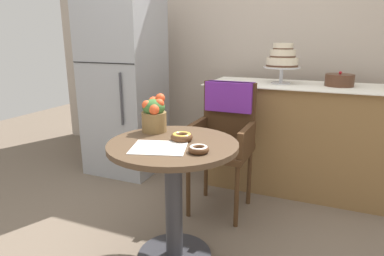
{
  "coord_description": "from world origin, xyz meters",
  "views": [
    {
      "loc": [
        0.78,
        -1.57,
        1.28
      ],
      "look_at": [
        0.05,
        0.15,
        0.77
      ],
      "focal_mm": 31.46,
      "sensor_mm": 36.0,
      "label": 1
    }
  ],
  "objects_px": {
    "donut_mid": "(182,137)",
    "flower_vase": "(154,113)",
    "tiered_cake_stand": "(282,59)",
    "cafe_table": "(173,178)",
    "wicker_chair": "(225,126)",
    "round_layer_cake": "(339,80)",
    "refrigerator": "(124,84)",
    "donut_front": "(199,149)"
  },
  "relations": [
    {
      "from": "donut_front",
      "to": "donut_mid",
      "type": "bearing_deg",
      "value": 137.3
    },
    {
      "from": "tiered_cake_stand",
      "to": "round_layer_cake",
      "type": "relative_size",
      "value": 1.5
    },
    {
      "from": "wicker_chair",
      "to": "donut_mid",
      "type": "bearing_deg",
      "value": -93.95
    },
    {
      "from": "flower_vase",
      "to": "wicker_chair",
      "type": "bearing_deg",
      "value": 65.82
    },
    {
      "from": "flower_vase",
      "to": "round_layer_cake",
      "type": "xyz_separation_m",
      "value": [
        1.01,
        1.17,
        0.12
      ]
    },
    {
      "from": "flower_vase",
      "to": "refrigerator",
      "type": "height_order",
      "value": "refrigerator"
    },
    {
      "from": "donut_mid",
      "to": "tiered_cake_stand",
      "type": "relative_size",
      "value": 0.37
    },
    {
      "from": "round_layer_cake",
      "to": "wicker_chair",
      "type": "bearing_deg",
      "value": -142.21
    },
    {
      "from": "tiered_cake_stand",
      "to": "cafe_table",
      "type": "bearing_deg",
      "value": -105.71
    },
    {
      "from": "cafe_table",
      "to": "wicker_chair",
      "type": "distance_m",
      "value": 0.76
    },
    {
      "from": "donut_mid",
      "to": "wicker_chair",
      "type": "bearing_deg",
      "value": 87.19
    },
    {
      "from": "tiered_cake_stand",
      "to": "round_layer_cake",
      "type": "height_order",
      "value": "tiered_cake_stand"
    },
    {
      "from": "donut_front",
      "to": "tiered_cake_stand",
      "type": "relative_size",
      "value": 0.32
    },
    {
      "from": "cafe_table",
      "to": "donut_front",
      "type": "bearing_deg",
      "value": -27.0
    },
    {
      "from": "wicker_chair",
      "to": "round_layer_cake",
      "type": "height_order",
      "value": "round_layer_cake"
    },
    {
      "from": "wicker_chair",
      "to": "tiered_cake_stand",
      "type": "height_order",
      "value": "tiered_cake_stand"
    },
    {
      "from": "donut_front",
      "to": "flower_vase",
      "type": "relative_size",
      "value": 0.46
    },
    {
      "from": "cafe_table",
      "to": "tiered_cake_stand",
      "type": "xyz_separation_m",
      "value": [
        0.37,
        1.3,
        0.59
      ]
    },
    {
      "from": "cafe_table",
      "to": "wicker_chair",
      "type": "height_order",
      "value": "wicker_chair"
    },
    {
      "from": "tiered_cake_stand",
      "to": "refrigerator",
      "type": "relative_size",
      "value": 0.19
    },
    {
      "from": "cafe_table",
      "to": "donut_mid",
      "type": "bearing_deg",
      "value": 59.79
    },
    {
      "from": "donut_mid",
      "to": "flower_vase",
      "type": "height_order",
      "value": "flower_vase"
    },
    {
      "from": "refrigerator",
      "to": "donut_mid",
      "type": "bearing_deg",
      "value": -44.16
    },
    {
      "from": "wicker_chair",
      "to": "flower_vase",
      "type": "xyz_separation_m",
      "value": [
        -0.27,
        -0.59,
        0.19
      ]
    },
    {
      "from": "wicker_chair",
      "to": "round_layer_cake",
      "type": "distance_m",
      "value": 1.0
    },
    {
      "from": "donut_mid",
      "to": "flower_vase",
      "type": "relative_size",
      "value": 0.53
    },
    {
      "from": "cafe_table",
      "to": "flower_vase",
      "type": "xyz_separation_m",
      "value": [
        -0.2,
        0.16,
        0.32
      ]
    },
    {
      "from": "donut_front",
      "to": "tiered_cake_stand",
      "type": "bearing_deg",
      "value": 82.86
    },
    {
      "from": "donut_front",
      "to": "donut_mid",
      "type": "distance_m",
      "value": 0.22
    },
    {
      "from": "wicker_chair",
      "to": "round_layer_cake",
      "type": "bearing_deg",
      "value": 36.65
    },
    {
      "from": "flower_vase",
      "to": "donut_mid",
      "type": "bearing_deg",
      "value": -24.56
    },
    {
      "from": "wicker_chair",
      "to": "flower_vase",
      "type": "height_order",
      "value": "wicker_chair"
    },
    {
      "from": "donut_mid",
      "to": "refrigerator",
      "type": "bearing_deg",
      "value": 135.84
    },
    {
      "from": "flower_vase",
      "to": "round_layer_cake",
      "type": "distance_m",
      "value": 1.55
    },
    {
      "from": "cafe_table",
      "to": "tiered_cake_stand",
      "type": "bearing_deg",
      "value": 74.29
    },
    {
      "from": "donut_mid",
      "to": "flower_vase",
      "type": "distance_m",
      "value": 0.27
    },
    {
      "from": "donut_mid",
      "to": "refrigerator",
      "type": "relative_size",
      "value": 0.07
    },
    {
      "from": "cafe_table",
      "to": "round_layer_cake",
      "type": "relative_size",
      "value": 3.29
    },
    {
      "from": "wicker_chair",
      "to": "cafe_table",
      "type": "bearing_deg",
      "value": -96.04
    },
    {
      "from": "donut_mid",
      "to": "round_layer_cake",
      "type": "bearing_deg",
      "value": 58.49
    },
    {
      "from": "cafe_table",
      "to": "flower_vase",
      "type": "relative_size",
      "value": 3.13
    },
    {
      "from": "cafe_table",
      "to": "refrigerator",
      "type": "height_order",
      "value": "refrigerator"
    }
  ]
}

